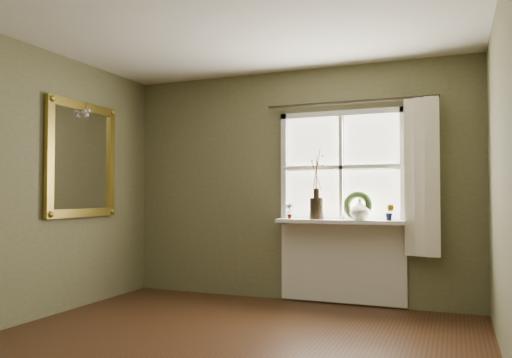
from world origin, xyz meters
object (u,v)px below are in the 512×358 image
object	(u,v)px
gilt_mirror	(82,159)
wreath	(358,209)
cream_vase	(360,209)
dark_jug	(317,208)

from	to	relation	value
gilt_mirror	wreath	bearing A→B (deg)	22.16
cream_vase	wreath	distance (m)	0.05
wreath	cream_vase	bearing A→B (deg)	-48.35
cream_vase	gilt_mirror	distance (m)	2.98
cream_vase	wreath	world-z (taller)	wreath
dark_jug	cream_vase	xyz separation A→B (m)	(0.47, 0.00, -0.01)
dark_jug	cream_vase	distance (m)	0.47
cream_vase	dark_jug	bearing A→B (deg)	180.00
wreath	gilt_mirror	distance (m)	2.96
dark_jug	cream_vase	world-z (taller)	dark_jug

